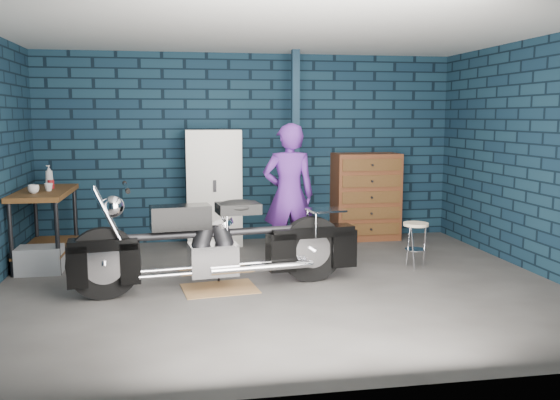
{
  "coord_description": "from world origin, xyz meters",
  "views": [
    {
      "loc": [
        -1.06,
        -6.08,
        1.81
      ],
      "look_at": [
        0.05,
        0.3,
        0.89
      ],
      "focal_mm": 38.0,
      "sensor_mm": 36.0,
      "label": 1
    }
  ],
  "objects_px": {
    "storage_bin": "(40,260)",
    "motorcycle": "(219,236)",
    "workbench": "(46,227)",
    "locker": "(214,188)",
    "person": "(289,195)",
    "shop_stool": "(415,245)",
    "tool_chest": "(366,196)"
  },
  "relations": [
    {
      "from": "person",
      "to": "shop_stool",
      "type": "bearing_deg",
      "value": 167.29
    },
    {
      "from": "storage_bin",
      "to": "shop_stool",
      "type": "xyz_separation_m",
      "value": [
        4.4,
        -0.49,
        0.12
      ]
    },
    {
      "from": "person",
      "to": "shop_stool",
      "type": "distance_m",
      "value": 1.64
    },
    {
      "from": "shop_stool",
      "to": "motorcycle",
      "type": "bearing_deg",
      "value": -168.05
    },
    {
      "from": "shop_stool",
      "to": "workbench",
      "type": "bearing_deg",
      "value": 167.33
    },
    {
      "from": "workbench",
      "to": "locker",
      "type": "distance_m",
      "value": 2.27
    },
    {
      "from": "motorcycle",
      "to": "storage_bin",
      "type": "distance_m",
      "value": 2.28
    },
    {
      "from": "storage_bin",
      "to": "locker",
      "type": "height_order",
      "value": "locker"
    },
    {
      "from": "motorcycle",
      "to": "person",
      "type": "distance_m",
      "value": 1.3
    },
    {
      "from": "workbench",
      "to": "tool_chest",
      "type": "relative_size",
      "value": 1.1
    },
    {
      "from": "person",
      "to": "shop_stool",
      "type": "height_order",
      "value": "person"
    },
    {
      "from": "person",
      "to": "tool_chest",
      "type": "distance_m",
      "value": 1.97
    },
    {
      "from": "locker",
      "to": "tool_chest",
      "type": "distance_m",
      "value": 2.25
    },
    {
      "from": "storage_bin",
      "to": "tool_chest",
      "type": "height_order",
      "value": "tool_chest"
    },
    {
      "from": "person",
      "to": "workbench",
      "type": "bearing_deg",
      "value": -10.52
    },
    {
      "from": "tool_chest",
      "to": "motorcycle",
      "type": "bearing_deg",
      "value": -136.2
    },
    {
      "from": "workbench",
      "to": "motorcycle",
      "type": "relative_size",
      "value": 0.54
    },
    {
      "from": "storage_bin",
      "to": "motorcycle",
      "type": "bearing_deg",
      "value": -26.42
    },
    {
      "from": "motorcycle",
      "to": "tool_chest",
      "type": "bearing_deg",
      "value": 36.58
    },
    {
      "from": "storage_bin",
      "to": "shop_stool",
      "type": "distance_m",
      "value": 4.43
    },
    {
      "from": "workbench",
      "to": "locker",
      "type": "relative_size",
      "value": 0.86
    },
    {
      "from": "locker",
      "to": "shop_stool",
      "type": "relative_size",
      "value": 2.98
    },
    {
      "from": "workbench",
      "to": "tool_chest",
      "type": "height_order",
      "value": "tool_chest"
    },
    {
      "from": "workbench",
      "to": "tool_chest",
      "type": "xyz_separation_m",
      "value": [
        4.35,
        0.73,
        0.18
      ]
    },
    {
      "from": "workbench",
      "to": "locker",
      "type": "bearing_deg",
      "value": 19.07
    },
    {
      "from": "workbench",
      "to": "tool_chest",
      "type": "distance_m",
      "value": 4.42
    },
    {
      "from": "motorcycle",
      "to": "locker",
      "type": "relative_size",
      "value": 1.59
    },
    {
      "from": "tool_chest",
      "to": "workbench",
      "type": "bearing_deg",
      "value": -170.47
    },
    {
      "from": "locker",
      "to": "tool_chest",
      "type": "xyz_separation_m",
      "value": [
        2.24,
        0.0,
        -0.18
      ]
    },
    {
      "from": "person",
      "to": "motorcycle",
      "type": "bearing_deg",
      "value": 45.42
    },
    {
      "from": "motorcycle",
      "to": "storage_bin",
      "type": "bearing_deg",
      "value": 146.35
    },
    {
      "from": "workbench",
      "to": "locker",
      "type": "xyz_separation_m",
      "value": [
        2.11,
        0.73,
        0.36
      ]
    }
  ]
}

